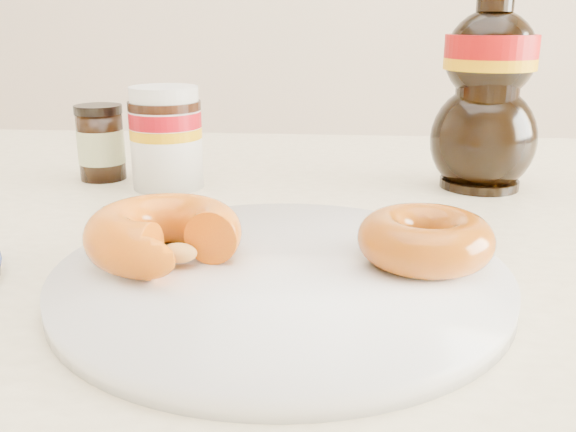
# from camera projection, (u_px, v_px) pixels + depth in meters

# --- Properties ---
(dining_table) EXTENTS (1.40, 0.90, 0.75)m
(dining_table) POSITION_uv_depth(u_px,v_px,m) (239.00, 312.00, 0.58)
(dining_table) COLOR beige
(dining_table) RESTS_ON ground
(plate) EXTENTS (0.30, 0.30, 0.02)m
(plate) POSITION_uv_depth(u_px,v_px,m) (281.00, 277.00, 0.43)
(plate) COLOR white
(plate) RESTS_ON dining_table
(donut_bitten) EXTENTS (0.12, 0.12, 0.04)m
(donut_bitten) POSITION_uv_depth(u_px,v_px,m) (164.00, 233.00, 0.43)
(donut_bitten) COLOR orange
(donut_bitten) RESTS_ON plate
(donut_whole) EXTENTS (0.11, 0.11, 0.03)m
(donut_whole) POSITION_uv_depth(u_px,v_px,m) (425.00, 239.00, 0.43)
(donut_whole) COLOR #913E09
(donut_whole) RESTS_ON plate
(nutella_jar) EXTENTS (0.07, 0.07, 0.11)m
(nutella_jar) POSITION_uv_depth(u_px,v_px,m) (166.00, 134.00, 0.67)
(nutella_jar) COLOR white
(nutella_jar) RESTS_ON dining_table
(syrup_bottle) EXTENTS (0.12, 0.10, 0.21)m
(syrup_bottle) POSITION_uv_depth(u_px,v_px,m) (488.00, 86.00, 0.65)
(syrup_bottle) COLOR black
(syrup_bottle) RESTS_ON dining_table
(dark_jar) EXTENTS (0.05, 0.05, 0.08)m
(dark_jar) POSITION_uv_depth(u_px,v_px,m) (101.00, 143.00, 0.70)
(dark_jar) COLOR black
(dark_jar) RESTS_ON dining_table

